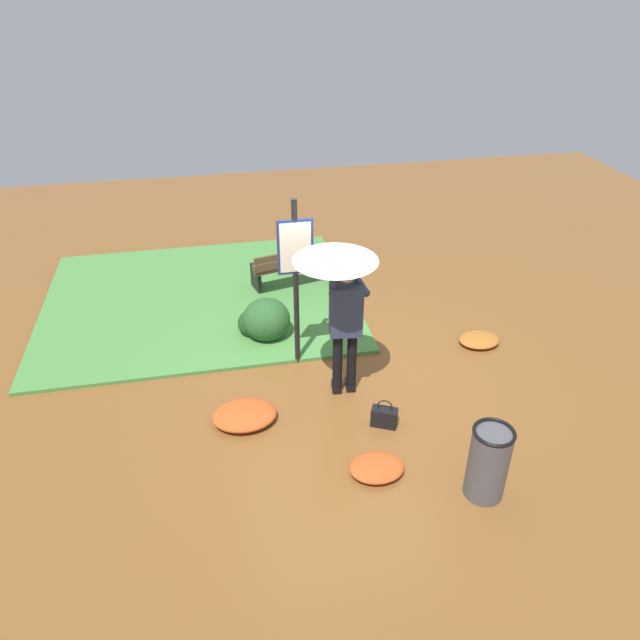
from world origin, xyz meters
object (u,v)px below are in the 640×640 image
Objects in this scene: handbag at (384,417)px; park_bench at (295,267)px; person_with_umbrella at (340,283)px; info_sign_post at (296,266)px; trash_bin at (488,462)px.

park_bench is (0.46, -3.51, 0.28)m from handbag.
person_with_umbrella is 0.84m from info_sign_post.
handbag is at bearing 117.84° from info_sign_post.
info_sign_post is 3.19m from trash_bin.
trash_bin is at bearing 118.99° from info_sign_post.
trash_bin reaches higher than park_bench.
info_sign_post reaches higher than person_with_umbrella.
park_bench is (0.07, -2.78, -1.15)m from person_with_umbrella.
handbag is (-0.77, 1.46, -1.32)m from info_sign_post.
trash_bin is at bearing 119.46° from person_with_umbrella.
info_sign_post is at bearing -62.25° from person_with_umbrella.
info_sign_post reaches higher than handbag.
person_with_umbrella is at bearing -60.54° from trash_bin.
info_sign_post is 1.61× the size of park_bench.
trash_bin is (-0.69, 1.19, 0.29)m from handbag.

